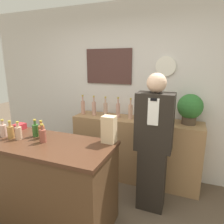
{
  "coord_description": "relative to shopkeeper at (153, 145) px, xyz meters",
  "views": [
    {
      "loc": [
        0.95,
        -1.08,
        1.81
      ],
      "look_at": [
        0.08,
        1.12,
        1.22
      ],
      "focal_mm": 32.0,
      "sensor_mm": 36.0,
      "label": 1
    }
  ],
  "objects": [
    {
      "name": "back_wall",
      "position": [
        -0.6,
        0.83,
        0.51
      ],
      "size": [
        5.2,
        0.09,
        2.7
      ],
      "color": "silver",
      "rests_on": "ground_plane"
    },
    {
      "name": "back_shelf",
      "position": [
        -0.37,
        0.55,
        -0.36
      ],
      "size": [
        1.93,
        0.44,
        0.98
      ],
      "color": "#9E754C",
      "rests_on": "ground_plane"
    },
    {
      "name": "display_counter",
      "position": [
        -1.03,
        -0.65,
        -0.36
      ],
      "size": [
        1.44,
        0.67,
        0.97
      ],
      "color": "#4C331E",
      "rests_on": "ground_plane"
    },
    {
      "name": "shopkeeper",
      "position": [
        0.0,
        0.0,
        0.0
      ],
      "size": [
        0.43,
        0.27,
        1.7
      ],
      "color": "black",
      "rests_on": "ground_plane"
    },
    {
      "name": "potted_plant",
      "position": [
        0.37,
        0.58,
        0.37
      ],
      "size": [
        0.34,
        0.34,
        0.42
      ],
      "color": "#4C3D2D",
      "rests_on": "back_shelf"
    },
    {
      "name": "paper_bag",
      "position": [
        -0.41,
        -0.39,
        0.27
      ],
      "size": [
        0.15,
        0.12,
        0.29
      ],
      "color": "tan",
      "rests_on": "display_counter"
    },
    {
      "name": "gift_box",
      "position": [
        -1.66,
        -0.41,
        0.16
      ],
      "size": [
        0.12,
        0.14,
        0.07
      ],
      "color": "maroon",
      "rests_on": "display_counter"
    },
    {
      "name": "counter_bottle_0",
      "position": [
        -1.62,
        -0.68,
        0.2
      ],
      "size": [
        0.07,
        0.07,
        0.21
      ],
      "color": "tan",
      "rests_on": "display_counter"
    },
    {
      "name": "counter_bottle_1",
      "position": [
        -1.5,
        -0.69,
        0.2
      ],
      "size": [
        0.07,
        0.07,
        0.21
      ],
      "color": "#A2733A",
      "rests_on": "display_counter"
    },
    {
      "name": "counter_bottle_2",
      "position": [
        -1.4,
        -0.68,
        0.2
      ],
      "size": [
        0.07,
        0.07,
        0.21
      ],
      "color": "tan",
      "rests_on": "display_counter"
    },
    {
      "name": "counter_bottle_3",
      "position": [
        -1.28,
        -0.53,
        0.2
      ],
      "size": [
        0.07,
        0.07,
        0.21
      ],
      "color": "#2E5923",
      "rests_on": "display_counter"
    },
    {
      "name": "counter_bottle_4",
      "position": [
        -1.18,
        -0.55,
        0.2
      ],
      "size": [
        0.07,
        0.07,
        0.21
      ],
      "color": "#955128",
      "rests_on": "display_counter"
    },
    {
      "name": "counter_bottle_5",
      "position": [
        -1.08,
        -0.65,
        0.2
      ],
      "size": [
        0.07,
        0.07,
        0.21
      ],
      "color": "brown",
      "rests_on": "display_counter"
    },
    {
      "name": "shelf_bottle_0",
      "position": [
        -1.25,
        0.53,
        0.25
      ],
      "size": [
        0.06,
        0.06,
        0.32
      ],
      "color": "tan",
      "rests_on": "back_shelf"
    },
    {
      "name": "shelf_bottle_1",
      "position": [
        -1.05,
        0.53,
        0.25
      ],
      "size": [
        0.06,
        0.06,
        0.32
      ],
      "color": "tan",
      "rests_on": "back_shelf"
    },
    {
      "name": "shelf_bottle_2",
      "position": [
        -0.85,
        0.53,
        0.25
      ],
      "size": [
        0.06,
        0.06,
        0.32
      ],
      "color": "tan",
      "rests_on": "back_shelf"
    },
    {
      "name": "shelf_bottle_3",
      "position": [
        -0.65,
        0.55,
        0.25
      ],
      "size": [
        0.06,
        0.06,
        0.32
      ],
      "color": "tan",
      "rests_on": "back_shelf"
    },
    {
      "name": "shelf_bottle_4",
      "position": [
        -0.45,
        0.54,
        0.25
      ],
      "size": [
        0.06,
        0.06,
        0.32
      ],
      "color": "tan",
      "rests_on": "back_shelf"
    },
    {
      "name": "shelf_bottle_5",
      "position": [
        -0.25,
        0.55,
        0.25
      ],
      "size": [
        0.06,
        0.06,
        0.32
      ],
      "color": "tan",
      "rests_on": "back_shelf"
    },
    {
      "name": "shelf_bottle_6",
      "position": [
        -0.05,
        0.55,
        0.25
      ],
      "size": [
        0.06,
        0.06,
        0.32
      ],
      "color": "tan",
      "rests_on": "back_shelf"
    },
    {
      "name": "shelf_bottle_7",
      "position": [
        0.15,
        0.53,
        0.25
      ],
      "size": [
        0.06,
        0.06,
        0.32
      ],
      "color": "tan",
      "rests_on": "back_shelf"
    }
  ]
}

